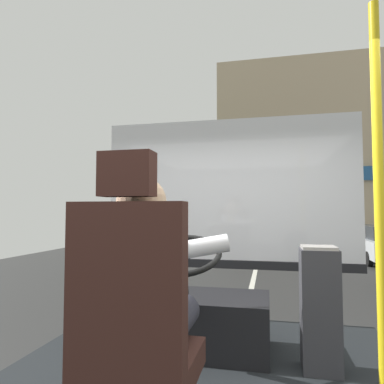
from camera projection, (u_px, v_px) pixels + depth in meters
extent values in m
cube|color=#2C2C2C|center=(256.00, 269.00, 10.30)|extent=(18.00, 44.00, 0.05)
cube|color=silver|center=(256.00, 268.00, 10.30)|extent=(0.12, 39.60, 0.00)
cube|color=#381E19|center=(143.00, 366.00, 1.52)|extent=(0.48, 0.48, 0.12)
cube|color=#381E19|center=(126.00, 285.00, 1.35)|extent=(0.48, 0.10, 0.66)
cube|color=#381E19|center=(127.00, 174.00, 1.38)|extent=(0.22, 0.10, 0.18)
cylinder|color=#282833|center=(172.00, 323.00, 1.64)|extent=(0.17, 0.47, 0.17)
cylinder|color=#282833|center=(134.00, 320.00, 1.68)|extent=(0.17, 0.47, 0.17)
cylinder|color=silver|center=(141.00, 289.00, 1.51)|extent=(0.36, 0.36, 0.56)
cube|color=#B2842D|center=(154.00, 266.00, 1.69)|extent=(0.06, 0.01, 0.35)
sphere|color=tan|center=(141.00, 202.00, 1.53)|extent=(0.22, 0.22, 0.22)
cylinder|color=silver|center=(179.00, 251.00, 1.72)|extent=(0.52, 0.21, 0.17)
cylinder|color=silver|center=(138.00, 250.00, 1.77)|extent=(0.52, 0.21, 0.17)
cube|color=black|center=(195.00, 322.00, 2.58)|extent=(1.10, 0.56, 0.40)
cylinder|color=black|center=(183.00, 286.00, 2.24)|extent=(0.07, 0.23, 0.46)
torus|color=black|center=(180.00, 254.00, 2.17)|extent=(0.54, 0.51, 0.22)
cylinder|color=black|center=(180.00, 254.00, 2.17)|extent=(0.15, 0.15, 0.08)
cylinder|color=yellow|center=(380.00, 220.00, 1.52)|extent=(0.04, 0.04, 1.98)
cube|color=#333338|center=(320.00, 309.00, 2.23)|extent=(0.24, 0.23, 0.78)
cube|color=#9E9993|center=(319.00, 248.00, 2.26)|extent=(0.21, 0.20, 0.02)
cube|color=silver|center=(227.00, 189.00, 3.41)|extent=(2.50, 0.01, 1.40)
cube|color=black|center=(228.00, 264.00, 3.37)|extent=(2.50, 0.08, 0.08)
cylinder|color=#4C3828|center=(163.00, 218.00, 14.19)|extent=(0.35, 0.35, 2.85)
sphere|color=#33632D|center=(164.00, 165.00, 14.32)|extent=(2.45, 2.45, 2.45)
cube|color=tan|center=(358.00, 158.00, 17.59)|extent=(13.77, 5.56, 8.90)
cube|color=#235184|center=(376.00, 173.00, 14.76)|extent=(13.22, 0.12, 0.60)
cylinder|color=black|center=(350.00, 250.00, 13.20)|extent=(0.14, 0.46, 0.46)
cylinder|color=black|center=(369.00, 259.00, 10.70)|extent=(0.14, 0.46, 0.46)
cube|color=maroon|center=(357.00, 234.00, 16.80)|extent=(1.92, 3.84, 0.67)
cube|color=#282D33|center=(358.00, 222.00, 16.61)|extent=(1.57, 2.11, 0.51)
cylinder|color=black|center=(370.00, 239.00, 17.75)|extent=(0.14, 0.55, 0.55)
cylinder|color=black|center=(333.00, 238.00, 18.15)|extent=(0.14, 0.55, 0.55)
cylinder|color=black|center=(342.00, 242.00, 15.82)|extent=(0.14, 0.55, 0.55)
cube|color=#195633|center=(332.00, 228.00, 23.08)|extent=(1.77, 4.45, 0.61)
cube|color=#282D33|center=(333.00, 221.00, 22.85)|extent=(1.45, 2.45, 0.46)
cylinder|color=black|center=(342.00, 232.00, 24.23)|extent=(0.14, 0.50, 0.50)
cylinder|color=black|center=(316.00, 232.00, 24.59)|extent=(0.14, 0.50, 0.50)
cylinder|color=black|center=(351.00, 235.00, 21.54)|extent=(0.14, 0.50, 0.50)
cylinder|color=black|center=(322.00, 234.00, 21.90)|extent=(0.14, 0.50, 0.50)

